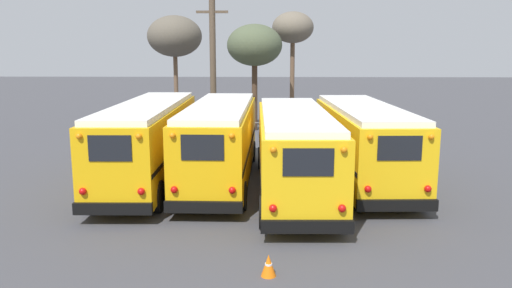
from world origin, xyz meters
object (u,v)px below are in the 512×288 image
object	(u,v)px
school_bus_2	(294,149)
bare_tree_1	(175,37)
bare_tree_0	(255,46)
utility_pole	(213,67)
bare_tree_2	(293,29)
school_bus_1	(221,140)
school_bus_3	(363,140)
traffic_cone	(269,265)
school_bus_0	(149,139)

from	to	relation	value
school_bus_2	bare_tree_1	size ratio (longest dim) A/B	1.33
bare_tree_0	utility_pole	bearing A→B (deg)	-120.55
school_bus_2	utility_pole	distance (m)	11.95
utility_pole	bare_tree_2	distance (m)	8.45
utility_pole	school_bus_1	bearing A→B (deg)	-82.03
school_bus_3	bare_tree_2	bearing A→B (deg)	97.89
school_bus_3	bare_tree_1	size ratio (longest dim) A/B	1.27
traffic_cone	school_bus_2	bearing A→B (deg)	82.57
school_bus_0	traffic_cone	xyz separation A→B (m)	(4.79, -8.53, -1.47)
school_bus_1	school_bus_3	world-z (taller)	school_bus_1
school_bus_3	utility_pole	distance (m)	11.77
bare_tree_2	school_bus_3	bearing A→B (deg)	-82.11
bare_tree_1	school_bus_0	bearing A→B (deg)	-82.89
bare_tree_1	traffic_cone	xyz separation A→B (m)	(7.06, -26.73, -5.94)
school_bus_0	school_bus_1	size ratio (longest dim) A/B	1.06
utility_pole	bare_tree_0	xyz separation A→B (m)	(2.28, 3.86, 1.21)
school_bus_0	utility_pole	size ratio (longest dim) A/B	1.28
school_bus_2	bare_tree_2	world-z (taller)	bare_tree_2
bare_tree_0	school_bus_3	bearing A→B (deg)	-69.94
school_bus_2	school_bus_3	size ratio (longest dim) A/B	1.04
school_bus_3	bare_tree_1	world-z (taller)	bare_tree_1
utility_pole	bare_tree_0	world-z (taller)	utility_pole
school_bus_2	school_bus_3	xyz separation A→B (m)	(2.85, 1.80, -0.01)
traffic_cone	school_bus_1	bearing A→B (deg)	102.75
traffic_cone	bare_tree_0	bearing A→B (deg)	92.55
school_bus_0	bare_tree_1	bearing A→B (deg)	97.11
bare_tree_0	traffic_cone	xyz separation A→B (m)	(0.97, -21.75, -5.22)
bare_tree_1	bare_tree_0	bearing A→B (deg)	-39.30
school_bus_1	school_bus_2	size ratio (longest dim) A/B	0.98
bare_tree_2	school_bus_0	bearing A→B (deg)	-111.94
school_bus_2	bare_tree_2	xyz separation A→B (m)	(0.69, 17.40, 4.97)
school_bus_2	school_bus_0	bearing A→B (deg)	164.89
school_bus_3	school_bus_0	bearing A→B (deg)	-178.23
school_bus_1	bare_tree_0	distance (m)	13.74
school_bus_1	bare_tree_1	bearing A→B (deg)	105.74
school_bus_2	bare_tree_1	world-z (taller)	bare_tree_1
bare_tree_1	school_bus_1	bearing A→B (deg)	-74.26
bare_tree_0	bare_tree_2	bearing A→B (deg)	45.84
bare_tree_1	school_bus_2	bearing A→B (deg)	-68.02
school_bus_2	bare_tree_2	distance (m)	18.11
school_bus_0	bare_tree_2	distance (m)	17.79
school_bus_3	traffic_cone	size ratio (longest dim) A/B	18.65
bare_tree_1	bare_tree_2	xyz separation A→B (m)	(8.66, -2.34, 0.44)
bare_tree_2	school_bus_1	bearing A→B (deg)	-102.61
school_bus_3	bare_tree_0	size ratio (longest dim) A/B	1.43
utility_pole	bare_tree_1	distance (m)	9.82
bare_tree_2	traffic_cone	bearing A→B (deg)	-93.76
bare_tree_0	bare_tree_1	distance (m)	7.90
school_bus_0	traffic_cone	size ratio (longest dim) A/B	20.23
school_bus_0	school_bus_1	xyz separation A→B (m)	(2.85, 0.04, -0.02)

